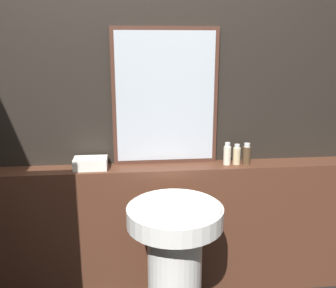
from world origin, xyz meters
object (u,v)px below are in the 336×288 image
at_px(towel_stack, 91,163).
at_px(lotion_bottle, 247,154).
at_px(mirror, 165,97).
at_px(shampoo_bottle, 227,154).
at_px(pedestal_sink, 175,260).
at_px(conditioner_bottle, 237,155).

relative_size(towel_stack, lotion_bottle, 1.48).
distance_m(mirror, towel_stack, 0.62).
height_order(towel_stack, shampoo_bottle, shampoo_bottle).
relative_size(shampoo_bottle, lotion_bottle, 1.06).
bearing_deg(mirror, towel_stack, -170.61).
height_order(pedestal_sink, towel_stack, towel_stack).
distance_m(pedestal_sink, shampoo_bottle, 0.76).
bearing_deg(shampoo_bottle, conditioner_bottle, 0.00).
distance_m(mirror, shampoo_bottle, 0.54).
distance_m(shampoo_bottle, conditioner_bottle, 0.06).
bearing_deg(shampoo_bottle, pedestal_sink, -131.68).
bearing_deg(lotion_bottle, towel_stack, 180.00).
bearing_deg(pedestal_sink, towel_stack, 137.05).
bearing_deg(shampoo_bottle, mirror, 168.88).
bearing_deg(mirror, conditioner_bottle, -9.62).
xyz_separation_m(mirror, lotion_bottle, (0.53, -0.08, -0.37)).
xyz_separation_m(pedestal_sink, shampoo_bottle, (0.39, 0.44, 0.47)).
distance_m(conditioner_bottle, lotion_bottle, 0.07).
bearing_deg(shampoo_bottle, lotion_bottle, 0.00).
height_order(mirror, towel_stack, mirror).
xyz_separation_m(shampoo_bottle, lotion_bottle, (0.13, 0.00, -0.00)).
bearing_deg(conditioner_bottle, towel_stack, 180.00).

